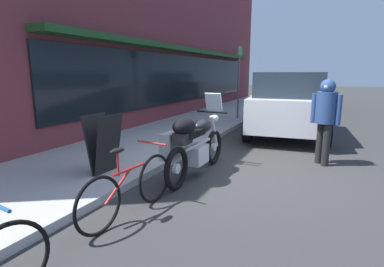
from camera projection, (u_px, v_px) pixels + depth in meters
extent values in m
plane|color=#313131|center=(241.00, 172.00, 5.52)|extent=(80.00, 80.00, 0.00)
cube|color=brown|center=(182.00, 22.00, 12.06)|extent=(20.36, 0.35, 7.53)
cube|color=black|center=(187.00, 79.00, 12.41)|extent=(14.25, 0.06, 1.80)
cube|color=#1E471E|center=(192.00, 51.00, 12.10)|extent=(14.25, 0.60, 0.16)
cube|color=#A5A5A5|center=(238.00, 109.00, 14.64)|extent=(30.00, 2.81, 0.12)
torus|color=black|center=(214.00, 147.00, 5.97)|extent=(0.68, 0.11, 0.68)
cylinder|color=silver|center=(214.00, 147.00, 5.97)|extent=(0.16, 0.06, 0.16)
torus|color=black|center=(176.00, 169.00, 4.64)|extent=(0.68, 0.11, 0.68)
cylinder|color=silver|center=(176.00, 169.00, 4.64)|extent=(0.16, 0.06, 0.16)
cube|color=silver|center=(196.00, 154.00, 5.25)|extent=(0.45, 0.31, 0.32)
cylinder|color=silver|center=(197.00, 144.00, 5.26)|extent=(0.99, 0.08, 0.06)
ellipsoid|color=black|center=(202.00, 126.00, 5.38)|extent=(0.53, 0.29, 0.26)
cube|color=black|center=(192.00, 133.00, 5.02)|extent=(0.61, 0.25, 0.11)
cube|color=black|center=(183.00, 138.00, 4.74)|extent=(0.28, 0.23, 0.18)
cylinder|color=silver|center=(214.00, 131.00, 5.91)|extent=(0.35, 0.08, 0.67)
cylinder|color=black|center=(212.00, 112.00, 5.72)|extent=(0.05, 0.62, 0.04)
cube|color=silver|center=(214.00, 102.00, 5.76)|extent=(0.16, 0.32, 0.35)
sphere|color=#EAEACC|center=(215.00, 118.00, 5.89)|extent=(0.14, 0.14, 0.14)
cube|color=#9E9E9E|center=(171.00, 146.00, 4.92)|extent=(0.44, 0.21, 0.44)
cube|color=black|center=(165.00, 145.00, 4.96)|extent=(0.37, 0.02, 0.03)
ellipsoid|color=black|center=(184.00, 126.00, 4.75)|extent=(0.49, 0.33, 0.28)
torus|color=black|center=(155.00, 178.00, 4.20)|extent=(0.68, 0.10, 0.68)
torus|color=black|center=(99.00, 206.00, 3.34)|extent=(0.68, 0.10, 0.68)
cylinder|color=#B22323|center=(129.00, 169.00, 3.71)|extent=(0.56, 0.09, 0.04)
cylinder|color=#B22323|center=(118.00, 187.00, 3.57)|extent=(0.44, 0.08, 0.32)
cylinder|color=#B22323|center=(118.00, 164.00, 3.53)|extent=(0.03, 0.03, 0.30)
ellipsoid|color=black|center=(117.00, 151.00, 3.50)|extent=(0.23, 0.12, 0.06)
cylinder|color=#B22323|center=(152.00, 143.00, 4.06)|extent=(0.07, 0.48, 0.03)
cube|color=silver|center=(288.00, 108.00, 8.93)|extent=(4.77, 2.36, 0.84)
cube|color=#232D38|center=(290.00, 84.00, 8.53)|extent=(3.28, 1.99, 0.63)
cube|color=#383838|center=(290.00, 111.00, 11.08)|extent=(0.35, 1.91, 0.24)
cylinder|color=black|center=(261.00, 114.00, 10.72)|extent=(0.68, 0.29, 0.66)
cylinder|color=black|center=(319.00, 117.00, 10.11)|extent=(0.68, 0.29, 0.66)
cylinder|color=black|center=(248.00, 129.00, 7.91)|extent=(0.68, 0.29, 0.66)
cylinder|color=black|center=(326.00, 134.00, 7.30)|extent=(0.68, 0.29, 0.66)
cylinder|color=black|center=(326.00, 145.00, 5.83)|extent=(0.14, 0.14, 0.83)
cylinder|color=black|center=(320.00, 143.00, 6.02)|extent=(0.14, 0.14, 0.83)
cylinder|color=navy|center=(326.00, 108.00, 5.78)|extent=(0.47, 0.47, 0.60)
sphere|color=navy|center=(328.00, 87.00, 5.70)|extent=(0.28, 0.28, 0.28)
sphere|color=tan|center=(327.00, 87.00, 5.65)|extent=(0.17, 0.17, 0.17)
cylinder|color=navy|center=(339.00, 110.00, 5.64)|extent=(0.10, 0.10, 0.57)
cylinder|color=navy|center=(314.00, 108.00, 5.93)|extent=(0.10, 0.10, 0.57)
cube|color=black|center=(109.00, 144.00, 5.02)|extent=(0.55, 0.20, 0.99)
cube|color=black|center=(99.00, 143.00, 5.11)|extent=(0.55, 0.20, 0.99)
cylinder|color=#59595B|center=(238.00, 82.00, 11.05)|extent=(0.07, 0.07, 2.64)
cube|color=#1E8C33|center=(240.00, 51.00, 10.82)|extent=(0.44, 0.02, 0.32)
cube|color=black|center=(305.00, 92.00, 16.46)|extent=(4.70, 2.14, 0.85)
cube|color=#232D38|center=(305.00, 78.00, 16.08)|extent=(3.21, 1.83, 0.63)
cube|color=#383838|center=(310.00, 95.00, 18.47)|extent=(0.27, 1.88, 0.24)
cylinder|color=black|center=(292.00, 97.00, 18.29)|extent=(0.67, 0.26, 0.66)
cylinder|color=black|center=(325.00, 98.00, 17.42)|extent=(0.67, 0.26, 0.66)
cylinder|color=black|center=(281.00, 101.00, 15.68)|extent=(0.67, 0.26, 0.66)
cylinder|color=black|center=(319.00, 103.00, 14.80)|extent=(0.67, 0.26, 0.66)
torus|color=black|center=(9.00, 264.00, 2.33)|extent=(0.68, 0.13, 0.68)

